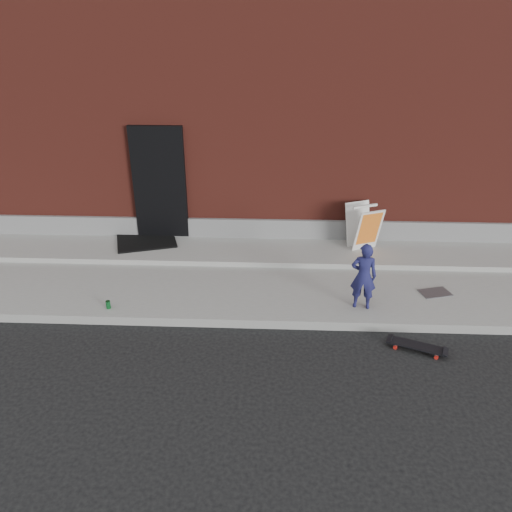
# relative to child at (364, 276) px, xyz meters

# --- Properties ---
(ground) EXTENTS (80.00, 80.00, 0.00)m
(ground) POSITION_rel_child_xyz_m (-1.12, -0.49, -0.71)
(ground) COLOR black
(ground) RESTS_ON ground
(sidewalk) EXTENTS (20.00, 3.00, 0.15)m
(sidewalk) POSITION_rel_child_xyz_m (-1.12, 1.01, -0.63)
(sidewalk) COLOR gray
(sidewalk) RESTS_ON ground
(apron) EXTENTS (20.00, 1.20, 0.10)m
(apron) POSITION_rel_child_xyz_m (-1.12, 1.91, -0.51)
(apron) COLOR gray
(apron) RESTS_ON sidewalk
(building) EXTENTS (20.00, 8.10, 5.00)m
(building) POSITION_rel_child_xyz_m (-1.12, 6.51, 1.79)
(building) COLOR maroon
(building) RESTS_ON ground
(child) EXTENTS (0.44, 0.32, 1.11)m
(child) POSITION_rel_child_xyz_m (0.00, 0.00, 0.00)
(child) COLOR #1B1C4E
(child) RESTS_ON sidewalk
(skateboard) EXTENTS (0.85, 0.50, 0.09)m
(skateboard) POSITION_rel_child_xyz_m (0.68, -0.94, -0.63)
(skateboard) COLOR red
(skateboard) RESTS_ON ground
(pizza_sign) EXTENTS (0.72, 0.78, 0.88)m
(pizza_sign) POSITION_rel_child_xyz_m (0.32, 2.10, -0.02)
(pizza_sign) COLOR silver
(pizza_sign) RESTS_ON apron
(soda_can) EXTENTS (0.09, 0.09, 0.13)m
(soda_can) POSITION_rel_child_xyz_m (-4.05, -0.23, -0.49)
(soda_can) COLOR #187B34
(soda_can) RESTS_ON sidewalk
(doormat) EXTENTS (1.38, 1.24, 0.03)m
(doormat) POSITION_rel_child_xyz_m (-4.02, 2.18, -0.44)
(doormat) COLOR black
(doormat) RESTS_ON apron
(utility_plate) EXTENTS (0.56, 0.44, 0.01)m
(utility_plate) POSITION_rel_child_xyz_m (1.33, 0.49, -0.55)
(utility_plate) COLOR #59595E
(utility_plate) RESTS_ON sidewalk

